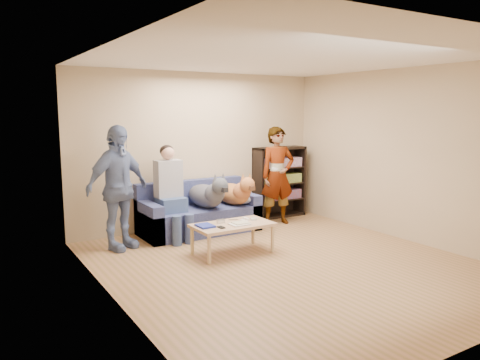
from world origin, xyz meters
TOP-DOWN VIEW (x-y plane):
  - ground at (0.00, 0.00)m, footprint 5.00×5.00m
  - ceiling at (0.00, 0.00)m, footprint 5.00×5.00m
  - wall_back at (0.00, 2.50)m, footprint 4.50×0.00m
  - wall_left at (-2.25, 0.00)m, footprint 0.00×5.00m
  - wall_right at (2.25, 0.00)m, footprint 0.00×5.00m
  - blanket at (0.45, 1.90)m, footprint 0.47×0.40m
  - person_standing_right at (1.19, 1.88)m, footprint 0.68×0.50m
  - person_standing_left at (-1.64, 1.83)m, footprint 1.12×0.81m
  - held_controller at (0.99, 1.68)m, footprint 0.06×0.12m
  - notebook_blue at (-0.77, 0.85)m, footprint 0.20×0.26m
  - papers at (-0.32, 0.70)m, footprint 0.26×0.20m
  - magazine at (-0.29, 0.72)m, footprint 0.22×0.17m
  - camera_silver at (-0.49, 0.92)m, footprint 0.11×0.06m
  - controller_a at (-0.09, 0.90)m, footprint 0.04×0.13m
  - controller_b at (-0.01, 0.82)m, footprint 0.09×0.06m
  - headphone_cup_a at (-0.17, 0.78)m, footprint 0.07×0.07m
  - headphone_cup_b at (-0.17, 0.86)m, footprint 0.07×0.07m
  - pen_orange at (-0.39, 0.64)m, footprint 0.13×0.06m
  - pen_black at (-0.25, 0.98)m, footprint 0.13×0.08m
  - wallet at (-0.62, 0.68)m, footprint 0.07×0.12m
  - sofa at (-0.25, 2.10)m, footprint 1.90×0.85m
  - person_seated at (-0.77, 1.97)m, footprint 0.40×0.73m
  - dog_gray at (-0.17, 1.90)m, footprint 0.42×1.25m
  - dog_tan at (0.34, 1.89)m, footprint 0.39×1.16m
  - coffee_table at (-0.37, 0.80)m, footprint 1.10×0.60m
  - bookshelf at (1.55, 2.33)m, footprint 1.00×0.34m

SIDE VIEW (x-z plane):
  - ground at x=0.00m, z-range 0.00..0.00m
  - sofa at x=-0.25m, z-range -0.13..0.69m
  - coffee_table at x=-0.37m, z-range 0.16..0.58m
  - pen_orange at x=-0.39m, z-range 0.42..0.43m
  - pen_black at x=-0.25m, z-range 0.42..0.43m
  - papers at x=-0.32m, z-range 0.42..0.43m
  - wallet at x=-0.62m, z-range 0.42..0.43m
  - headphone_cup_a at x=-0.17m, z-range 0.42..0.44m
  - headphone_cup_b at x=-0.17m, z-range 0.42..0.44m
  - notebook_blue at x=-0.77m, z-range 0.42..0.45m
  - controller_a at x=-0.09m, z-range 0.42..0.45m
  - controller_b at x=-0.01m, z-range 0.42..0.45m
  - magazine at x=-0.29m, z-range 0.43..0.45m
  - camera_silver at x=-0.49m, z-range 0.42..0.47m
  - blanket at x=0.45m, z-range 0.43..0.59m
  - dog_tan at x=0.34m, z-range 0.34..0.91m
  - dog_gray at x=-0.17m, z-range 0.34..0.94m
  - bookshelf at x=1.55m, z-range 0.03..1.33m
  - person_seated at x=-0.77m, z-range 0.04..1.51m
  - person_standing_right at x=1.19m, z-range 0.00..1.69m
  - person_standing_left at x=-1.64m, z-range 0.00..1.77m
  - held_controller at x=0.99m, z-range 0.99..1.02m
  - wall_back at x=0.00m, z-range -0.95..3.55m
  - wall_left at x=-2.25m, z-range -1.20..3.80m
  - wall_right at x=2.25m, z-range -1.20..3.80m
  - ceiling at x=0.00m, z-range 2.60..2.60m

